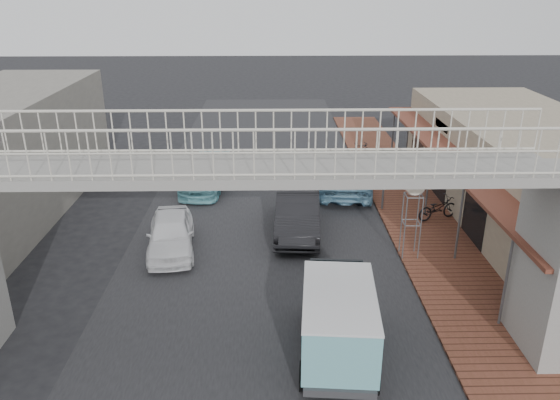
{
  "coord_description": "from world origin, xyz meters",
  "views": [
    {
      "loc": [
        0.34,
        -16.14,
        9.21
      ],
      "look_at": [
        0.7,
        2.44,
        1.8
      ],
      "focal_mm": 35.0,
      "sensor_mm": 36.0,
      "label": 1
    }
  ],
  "objects_px": {
    "angkot_van": "(338,314)",
    "motorcycle_far": "(360,151)",
    "dark_sedan": "(298,213)",
    "angkot_far": "(206,176)",
    "arrow_sign": "(402,160)",
    "street_clock": "(414,189)",
    "motorcycle_near": "(438,208)",
    "white_hatchback": "(171,233)",
    "angkot_curb": "(344,177)"
  },
  "relations": [
    {
      "from": "motorcycle_far",
      "to": "angkot_far",
      "type": "bearing_deg",
      "value": 104.29
    },
    {
      "from": "street_clock",
      "to": "arrow_sign",
      "type": "height_order",
      "value": "street_clock"
    },
    {
      "from": "arrow_sign",
      "to": "angkot_far",
      "type": "bearing_deg",
      "value": 164.49
    },
    {
      "from": "motorcycle_near",
      "to": "motorcycle_far",
      "type": "relative_size",
      "value": 1.15
    },
    {
      "from": "angkot_far",
      "to": "angkot_van",
      "type": "height_order",
      "value": "angkot_van"
    },
    {
      "from": "angkot_curb",
      "to": "angkot_far",
      "type": "distance_m",
      "value": 6.57
    },
    {
      "from": "dark_sedan",
      "to": "motorcycle_near",
      "type": "bearing_deg",
      "value": 12.25
    },
    {
      "from": "white_hatchback",
      "to": "angkot_curb",
      "type": "bearing_deg",
      "value": 33.16
    },
    {
      "from": "white_hatchback",
      "to": "motorcycle_far",
      "type": "bearing_deg",
      "value": 43.91
    },
    {
      "from": "dark_sedan",
      "to": "arrow_sign",
      "type": "distance_m",
      "value": 5.12
    },
    {
      "from": "dark_sedan",
      "to": "angkot_far",
      "type": "xyz_separation_m",
      "value": [
        -4.14,
        4.91,
        -0.14
      ]
    },
    {
      "from": "angkot_curb",
      "to": "angkot_van",
      "type": "relative_size",
      "value": 1.21
    },
    {
      "from": "angkot_curb",
      "to": "motorcycle_near",
      "type": "bearing_deg",
      "value": 138.93
    },
    {
      "from": "motorcycle_near",
      "to": "arrow_sign",
      "type": "height_order",
      "value": "arrow_sign"
    },
    {
      "from": "angkot_curb",
      "to": "street_clock",
      "type": "height_order",
      "value": "street_clock"
    },
    {
      "from": "white_hatchback",
      "to": "motorcycle_far",
      "type": "relative_size",
      "value": 2.52
    },
    {
      "from": "angkot_far",
      "to": "arrow_sign",
      "type": "distance_m",
      "value": 9.21
    },
    {
      "from": "motorcycle_near",
      "to": "angkot_van",
      "type": "bearing_deg",
      "value": 127.73
    },
    {
      "from": "dark_sedan",
      "to": "angkot_van",
      "type": "bearing_deg",
      "value": -81.86
    },
    {
      "from": "angkot_curb",
      "to": "angkot_far",
      "type": "height_order",
      "value": "angkot_curb"
    },
    {
      "from": "angkot_curb",
      "to": "street_clock",
      "type": "xyz_separation_m",
      "value": [
        1.47,
        -6.79,
        1.93
      ]
    },
    {
      "from": "motorcycle_near",
      "to": "motorcycle_far",
      "type": "distance_m",
      "value": 8.45
    },
    {
      "from": "motorcycle_near",
      "to": "motorcycle_far",
      "type": "height_order",
      "value": "motorcycle_near"
    },
    {
      "from": "dark_sedan",
      "to": "street_clock",
      "type": "relative_size",
      "value": 1.58
    },
    {
      "from": "angkot_far",
      "to": "arrow_sign",
      "type": "relative_size",
      "value": 1.67
    },
    {
      "from": "white_hatchback",
      "to": "angkot_far",
      "type": "relative_size",
      "value": 0.9
    },
    {
      "from": "white_hatchback",
      "to": "arrow_sign",
      "type": "xyz_separation_m",
      "value": [
        9.17,
        3.57,
        1.61
      ]
    },
    {
      "from": "angkot_far",
      "to": "street_clock",
      "type": "distance_m",
      "value": 10.95
    },
    {
      "from": "motorcycle_far",
      "to": "angkot_curb",
      "type": "bearing_deg",
      "value": 148.78
    },
    {
      "from": "angkot_van",
      "to": "motorcycle_far",
      "type": "xyz_separation_m",
      "value": [
        3.22,
        16.92,
        -0.7
      ]
    },
    {
      "from": "angkot_curb",
      "to": "dark_sedan",
      "type": "bearing_deg",
      "value": 67.45
    },
    {
      "from": "arrow_sign",
      "to": "white_hatchback",
      "type": "bearing_deg",
      "value": -155.7
    },
    {
      "from": "white_hatchback",
      "to": "angkot_curb",
      "type": "distance_m",
      "value": 9.37
    },
    {
      "from": "angkot_van",
      "to": "dark_sedan",
      "type": "bearing_deg",
      "value": 99.68
    },
    {
      "from": "dark_sedan",
      "to": "motorcycle_near",
      "type": "xyz_separation_m",
      "value": [
        5.83,
        0.92,
        -0.21
      ]
    },
    {
      "from": "dark_sedan",
      "to": "street_clock",
      "type": "height_order",
      "value": "street_clock"
    },
    {
      "from": "motorcycle_near",
      "to": "street_clock",
      "type": "relative_size",
      "value": 0.61
    },
    {
      "from": "arrow_sign",
      "to": "motorcycle_near",
      "type": "bearing_deg",
      "value": -35.62
    },
    {
      "from": "angkot_van",
      "to": "street_clock",
      "type": "height_order",
      "value": "street_clock"
    },
    {
      "from": "dark_sedan",
      "to": "angkot_van",
      "type": "xyz_separation_m",
      "value": [
        0.66,
        -7.77,
        0.49
      ]
    },
    {
      "from": "dark_sedan",
      "to": "angkot_curb",
      "type": "distance_m",
      "value": 5.13
    },
    {
      "from": "angkot_curb",
      "to": "motorcycle_far",
      "type": "relative_size",
      "value": 3.19
    },
    {
      "from": "angkot_far",
      "to": "angkot_curb",
      "type": "bearing_deg",
      "value": 3.15
    },
    {
      "from": "dark_sedan",
      "to": "street_clock",
      "type": "distance_m",
      "value": 4.86
    },
    {
      "from": "motorcycle_far",
      "to": "street_clock",
      "type": "relative_size",
      "value": 0.53
    },
    {
      "from": "angkot_van",
      "to": "street_clock",
      "type": "distance_m",
      "value": 6.53
    },
    {
      "from": "dark_sedan",
      "to": "arrow_sign",
      "type": "xyz_separation_m",
      "value": [
        4.45,
        2.03,
        1.5
      ]
    },
    {
      "from": "motorcycle_near",
      "to": "motorcycle_far",
      "type": "bearing_deg",
      "value": -8.24
    },
    {
      "from": "angkot_curb",
      "to": "arrow_sign",
      "type": "distance_m",
      "value": 3.6
    },
    {
      "from": "angkot_far",
      "to": "motorcycle_near",
      "type": "bearing_deg",
      "value": -15.32
    }
  ]
}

